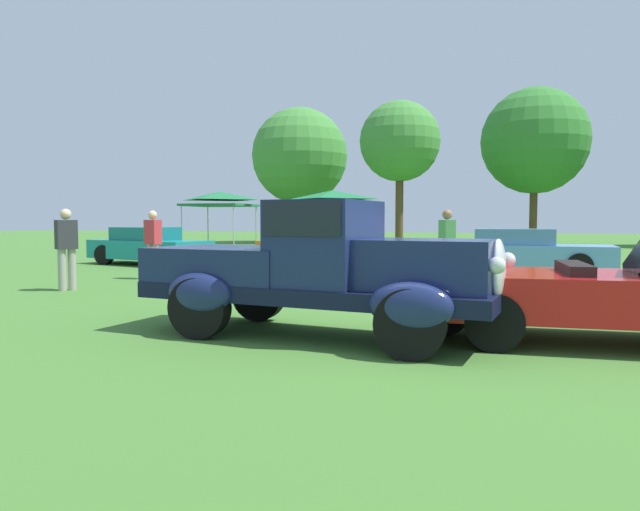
# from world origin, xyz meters

# --- Properties ---
(ground_plane) EXTENTS (120.00, 120.00, 0.00)m
(ground_plane) POSITION_xyz_m (0.00, 0.00, 0.00)
(ground_plane) COLOR #42752D
(feature_pickup_truck) EXTENTS (4.68, 2.28, 1.70)m
(feature_pickup_truck) POSITION_xyz_m (-0.65, -0.29, 0.87)
(feature_pickup_truck) COLOR black
(feature_pickup_truck) RESTS_ON ground_plane
(neighbor_convertible) EXTENTS (4.62, 1.91, 1.40)m
(neighbor_convertible) POSITION_xyz_m (2.91, 0.29, 0.58)
(neighbor_convertible) COLOR red
(neighbor_convertible) RESTS_ON ground_plane
(show_car_teal) EXTENTS (4.53, 2.82, 1.22)m
(show_car_teal) POSITION_xyz_m (-9.36, 9.44, 0.60)
(show_car_teal) COLOR teal
(show_car_teal) RESTS_ON ground_plane
(show_car_orange) EXTENTS (4.41, 1.92, 1.22)m
(show_car_orange) POSITION_xyz_m (-3.69, 10.76, 0.60)
(show_car_orange) COLOR orange
(show_car_orange) RESTS_ON ground_plane
(show_car_skyblue) EXTENTS (4.59, 1.91, 1.22)m
(show_car_skyblue) POSITION_xyz_m (2.10, 9.23, 0.60)
(show_car_skyblue) COLOR #669EDB
(show_car_skyblue) RESTS_ON ground_plane
(spectator_near_truck) EXTENTS (0.42, 0.47, 1.69)m
(spectator_near_truck) POSITION_xyz_m (-7.04, 2.85, 0.91)
(spectator_near_truck) COLOR #9E998E
(spectator_near_truck) RESTS_ON ground_plane
(spectator_between_cars) EXTENTS (0.46, 0.36, 1.69)m
(spectator_between_cars) POSITION_xyz_m (-6.66, 5.46, 0.91)
(spectator_between_cars) COLOR #9E998E
(spectator_between_cars) RESTS_ON ground_plane
(spectator_by_row) EXTENTS (0.40, 0.47, 1.69)m
(spectator_by_row) POSITION_xyz_m (0.41, 6.05, 0.91)
(spectator_by_row) COLOR #283351
(spectator_by_row) RESTS_ON ground_plane
(canopy_tent_left_field) EXTENTS (2.71, 2.71, 2.71)m
(canopy_tent_left_field) POSITION_xyz_m (-10.28, 16.58, 2.42)
(canopy_tent_left_field) COLOR #B7B7BC
(canopy_tent_left_field) RESTS_ON ground_plane
(canopy_tent_center_field) EXTENTS (2.96, 2.96, 2.71)m
(canopy_tent_center_field) POSITION_xyz_m (-5.24, 17.05, 2.42)
(canopy_tent_center_field) COLOR #B7B7BC
(canopy_tent_center_field) RESTS_ON ground_plane
(treeline_far_left) EXTENTS (6.00, 6.00, 8.46)m
(treeline_far_left) POSITION_xyz_m (-10.41, 28.14, 5.45)
(treeline_far_left) COLOR brown
(treeline_far_left) RESTS_ON ground_plane
(treeline_mid_left) EXTENTS (4.50, 4.50, 8.09)m
(treeline_mid_left) POSITION_xyz_m (-3.75, 25.88, 5.81)
(treeline_mid_left) COLOR brown
(treeline_mid_left) RESTS_ON ground_plane
(treeline_center) EXTENTS (6.11, 6.11, 9.07)m
(treeline_center) POSITION_xyz_m (3.56, 29.28, 6.00)
(treeline_center) COLOR brown
(treeline_center) RESTS_ON ground_plane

